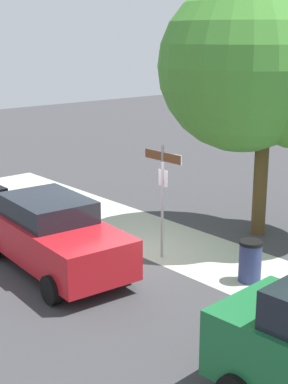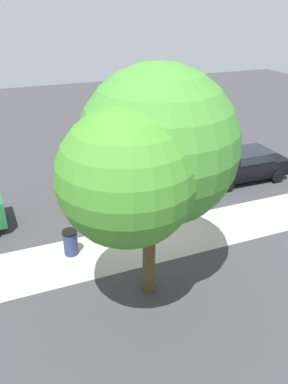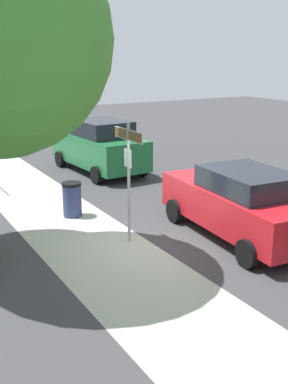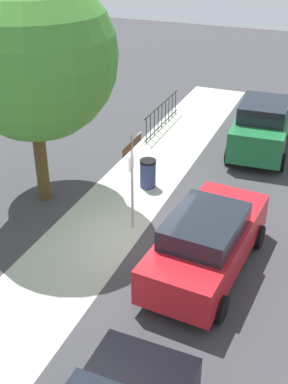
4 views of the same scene
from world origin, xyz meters
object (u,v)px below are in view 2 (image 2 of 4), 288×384
at_px(car_red, 134,183).
at_px(trash_bin, 71,242).
at_px(car_black, 244,165).
at_px(street_sign, 128,188).
at_px(shade_tree, 151,158).

height_order(car_red, trash_bin, car_red).
distance_m(car_black, car_red, 6.02).
height_order(street_sign, trash_bin, street_sign).
relative_size(car_black, trash_bin, 4.46).
height_order(car_black, car_red, car_red).
bearing_deg(shade_tree, car_black, -142.91).
bearing_deg(trash_bin, street_sign, -168.43).
xyz_separation_m(car_black, trash_bin, (9.60, 3.05, -0.33)).
xyz_separation_m(car_black, car_red, (6.02, 0.04, 0.07)).
relative_size(street_sign, car_black, 0.66).
bearing_deg(car_black, car_red, 1.17).
relative_size(shade_tree, car_red, 1.46).
bearing_deg(trash_bin, shade_tree, 127.42).
bearing_deg(trash_bin, car_red, -139.83).
xyz_separation_m(shade_tree, car_black, (-7.56, -5.72, -3.70)).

